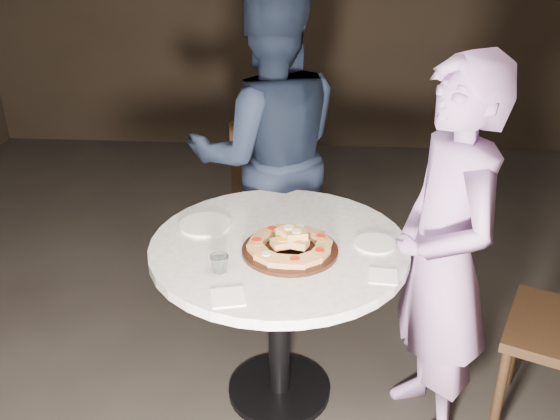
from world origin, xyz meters
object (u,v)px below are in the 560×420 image
table (279,274)px  diner_navy (269,155)px  chair_far (272,179)px  diner_teal (443,262)px  serving_board (290,250)px  focaccia_pile (290,243)px  water_glass (220,264)px

table → diner_navy: (-0.11, 0.82, 0.23)m
chair_far → diner_teal: size_ratio=0.56×
table → serving_board: size_ratio=3.61×
focaccia_pile → diner_teal: 0.61m
water_glass → table: bearing=48.3°
focaccia_pile → diner_teal: bearing=-4.9°
table → focaccia_pile: (0.05, -0.07, 0.20)m
focaccia_pile → diner_navy: 0.90m
chair_far → diner_navy: (0.03, -0.50, 0.36)m
table → water_glass: size_ratio=19.29×
chair_far → serving_board: bearing=113.6°
diner_navy → table: bearing=85.0°
focaccia_pile → diner_teal: (0.61, -0.05, -0.03)m
diner_teal → diner_navy: bearing=-154.1°
water_glass → diner_navy: 1.06m
serving_board → diner_navy: (-0.16, 0.89, 0.07)m
focaccia_pile → diner_navy: bearing=100.3°
table → diner_teal: diner_teal is taller
chair_far → diner_navy: 0.62m
table → water_glass: 0.37m
diner_navy → water_glass: bearing=71.7°
water_glass → diner_teal: size_ratio=0.04×
serving_board → diner_navy: diner_navy is taller
serving_board → water_glass: 0.31m
serving_board → focaccia_pile: bearing=14.9°
table → chair_far: (-0.14, 1.32, -0.13)m
serving_board → table: bearing=123.6°
table → chair_far: size_ratio=1.54×
table → chair_far: 1.33m
serving_board → diner_teal: (0.61, -0.05, 0.00)m
chair_far → diner_navy: diner_navy is taller
focaccia_pile → chair_far: size_ratio=0.38×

